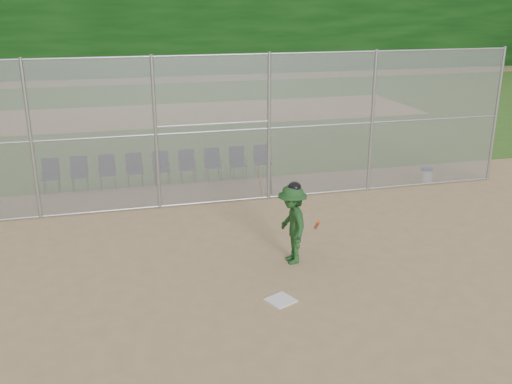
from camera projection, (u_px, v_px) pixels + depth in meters
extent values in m
plane|color=tan|center=(288.00, 285.00, 11.06)|extent=(100.00, 100.00, 0.00)
plane|color=#315E1C|center=(176.00, 114.00, 27.57)|extent=(100.00, 100.00, 0.00)
plane|color=tan|center=(176.00, 114.00, 27.57)|extent=(24.00, 24.00, 0.00)
cube|color=gray|center=(232.00, 130.00, 15.01)|extent=(16.00, 0.02, 4.00)
cylinder|color=#9EA3A8|center=(496.00, 116.00, 16.90)|extent=(0.09, 0.09, 4.00)
cylinder|color=#9EA3A8|center=(231.00, 55.00, 14.39)|extent=(16.00, 0.05, 0.05)
cube|color=white|center=(281.00, 300.00, 10.50)|extent=(0.60, 0.60, 0.02)
imported|color=#1B451C|center=(292.00, 224.00, 11.81)|extent=(0.64, 1.10, 1.69)
ellipsoid|color=black|center=(293.00, 187.00, 11.55)|extent=(0.27, 0.30, 0.23)
cylinder|color=red|center=(317.00, 225.00, 11.50)|extent=(0.27, 0.75, 0.49)
cylinder|color=white|center=(426.00, 176.00, 17.22)|extent=(0.34, 0.34, 0.40)
cylinder|color=#244D9E|center=(427.00, 169.00, 17.15)|extent=(0.36, 0.36, 0.05)
cylinder|color=#D84C14|center=(260.00, 180.00, 16.16)|extent=(0.06, 0.28, 0.84)
cylinder|color=black|center=(270.00, 179.00, 16.23)|extent=(0.06, 0.31, 0.83)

